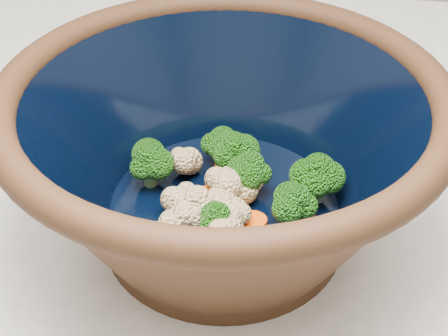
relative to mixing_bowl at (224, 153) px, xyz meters
The scene contains 2 objects.
mixing_bowl is the anchor object (origin of this frame).
vegetable_pile 0.03m from the mixing_bowl, 32.26° to the right, with size 0.21×0.18×0.06m.
Camera 1 is at (0.12, -0.45, 1.33)m, focal length 50.00 mm.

